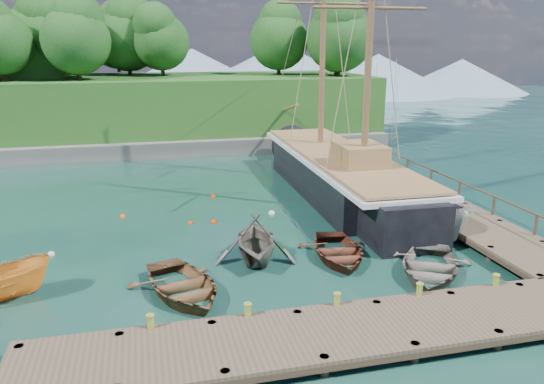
{
  "coord_description": "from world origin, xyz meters",
  "views": [
    {
      "loc": [
        -3.89,
        -19.92,
        8.95
      ],
      "look_at": [
        2.04,
        3.95,
        2.0
      ],
      "focal_mm": 35.0,
      "sensor_mm": 36.0,
      "label": 1
    }
  ],
  "objects": [
    {
      "name": "ground",
      "position": [
        0.0,
        0.0,
        0.0
      ],
      "size": [
        160.0,
        160.0,
        0.0
      ],
      "primitive_type": "plane",
      "color": "#103731",
      "rests_on": "ground"
    },
    {
      "name": "dock_near",
      "position": [
        2.0,
        -6.5,
        0.43
      ],
      "size": [
        20.0,
        3.2,
        1.1
      ],
      "color": "#4B3E2E",
      "rests_on": "ground"
    },
    {
      "name": "dock_east",
      "position": [
        11.5,
        7.0,
        0.43
      ],
      "size": [
        3.2,
        24.0,
        1.1
      ],
      "color": "#4B3E2E",
      "rests_on": "ground"
    },
    {
      "name": "bollard_0",
      "position": [
        -4.0,
        -5.1,
        0.0
      ],
      "size": [
        0.26,
        0.26,
        0.45
      ],
      "primitive_type": "cylinder",
      "color": "olive",
      "rests_on": "ground"
    },
    {
      "name": "bollard_1",
      "position": [
        -1.0,
        -5.1,
        0.0
      ],
      "size": [
        0.26,
        0.26,
        0.45
      ],
      "primitive_type": "cylinder",
      "color": "olive",
      "rests_on": "ground"
    },
    {
      "name": "bollard_2",
      "position": [
        2.0,
        -5.1,
        0.0
      ],
      "size": [
        0.26,
        0.26,
        0.45
      ],
      "primitive_type": "cylinder",
      "color": "olive",
      "rests_on": "ground"
    },
    {
      "name": "bollard_3",
      "position": [
        5.0,
        -5.1,
        0.0
      ],
      "size": [
        0.26,
        0.26,
        0.45
      ],
      "primitive_type": "cylinder",
      "color": "olive",
      "rests_on": "ground"
    },
    {
      "name": "bollard_4",
      "position": [
        8.0,
        -5.1,
        0.0
      ],
      "size": [
        0.26,
        0.26,
        0.45
      ],
      "primitive_type": "cylinder",
      "color": "olive",
      "rests_on": "ground"
    },
    {
      "name": "rowboat_0",
      "position": [
        -2.79,
        -1.92,
        0.0
      ],
      "size": [
        4.51,
        5.42,
        0.97
      ],
      "primitive_type": "imported",
      "rotation": [
        0.0,
        0.0,
        0.29
      ],
      "color": "brown",
      "rests_on": "ground"
    },
    {
      "name": "rowboat_1",
      "position": [
        0.48,
        0.58,
        0.0
      ],
      "size": [
        4.09,
        4.55,
        2.13
      ],
      "primitive_type": "imported",
      "rotation": [
        0.0,
        0.0,
        -0.16
      ],
      "color": "#615B50",
      "rests_on": "ground"
    },
    {
      "name": "rowboat_2",
      "position": [
        3.97,
        -0.07,
        0.0
      ],
      "size": [
        3.66,
        4.71,
        0.9
      ],
      "primitive_type": "imported",
      "rotation": [
        0.0,
        0.0,
        -0.14
      ],
      "color": "#592C1D",
      "rests_on": "ground"
    },
    {
      "name": "rowboat_3",
      "position": [
        6.89,
        -2.55,
        0.0
      ],
      "size": [
        5.33,
        5.77,
        0.97
      ],
      "primitive_type": "imported",
      "rotation": [
        0.0,
        0.0,
        -0.55
      ],
      "color": "#6B6258",
      "rests_on": "ground"
    },
    {
      "name": "cabin_boat_white",
      "position": [
        10.0,
        1.85,
        0.0
      ],
      "size": [
        2.81,
        5.41,
        1.99
      ],
      "primitive_type": "imported",
      "rotation": [
        0.0,
        0.0,
        -0.17
      ],
      "color": "silver",
      "rests_on": "ground"
    },
    {
      "name": "schooner",
      "position": [
        7.61,
        9.47,
        1.07
      ],
      "size": [
        5.15,
        26.6,
        19.34
      ],
      "rotation": [
        0.0,
        0.0,
        -0.02
      ],
      "color": "black",
      "rests_on": "ground"
    },
    {
      "name": "mooring_buoy_0",
      "position": [
        -8.07,
        3.3,
        0.0
      ],
      "size": [
        0.31,
        0.31,
        0.31
      ],
      "primitive_type": "sphere",
      "color": "silver",
      "rests_on": "ground"
    },
    {
      "name": "mooring_buoy_1",
      "position": [
        -1.75,
        5.98,
        0.0
      ],
      "size": [
        0.28,
        0.28,
        0.28
      ],
      "primitive_type": "sphere",
      "color": "#E63600",
      "rests_on": "ground"
    },
    {
      "name": "mooring_buoy_2",
      "position": [
        -0.57,
        5.87,
        0.0
      ],
      "size": [
        0.33,
        0.33,
        0.33
      ],
      "primitive_type": "sphere",
      "color": "#DA3600",
      "rests_on": "ground"
    },
    {
      "name": "mooring_buoy_3",
      "position": [
        2.68,
        6.59,
        0.0
      ],
      "size": [
        0.36,
        0.36,
        0.36
      ],
      "primitive_type": "sphere",
      "color": "white",
      "rests_on": "ground"
    },
    {
      "name": "mooring_buoy_4",
      "position": [
        -5.16,
        7.92,
        0.0
      ],
      "size": [
        0.33,
        0.33,
        0.33
      ],
      "primitive_type": "sphere",
      "color": "#F04B13",
      "rests_on": "ground"
    },
    {
      "name": "mooring_buoy_5",
      "position": [
        0.03,
        10.56,
        0.0
      ],
      "size": [
        0.3,
        0.3,
        0.3
      ],
      "primitive_type": "sphere",
      "color": "#DA3300",
      "rests_on": "ground"
    },
    {
      "name": "headland",
      "position": [
        -12.88,
        31.36,
        5.54
      ],
      "size": [
        51.0,
        19.31,
        12.9
      ],
      "color": "#474744",
      "rests_on": "ground"
    },
    {
      "name": "distant_ridge",
      "position": [
        4.3,
        70.0,
        4.35
      ],
      "size": [
        117.0,
        40.0,
        10.0
      ],
      "color": "#728CA5",
      "rests_on": "ground"
    }
  ]
}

